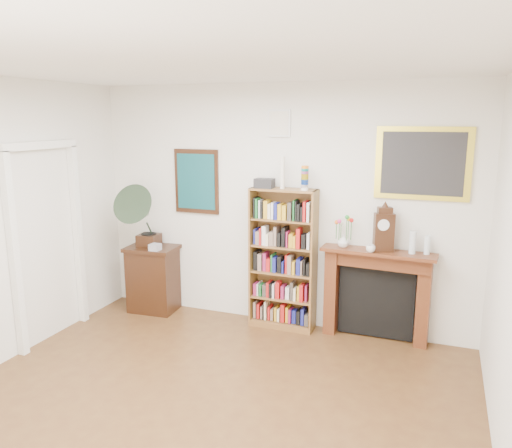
{
  "coord_description": "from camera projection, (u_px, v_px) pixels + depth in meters",
  "views": [
    {
      "loc": [
        1.76,
        -2.91,
        2.41
      ],
      "look_at": [
        0.06,
        1.6,
        1.38
      ],
      "focal_mm": 35.0,
      "sensor_mm": 36.0,
      "label": 1
    }
  ],
  "objects": [
    {
      "name": "door_casing",
      "position": [
        47.0,
        227.0,
        5.37
      ],
      "size": [
        0.08,
        1.02,
        2.17
      ],
      "color": "white",
      "rests_on": "left_wall"
    },
    {
      "name": "teal_poster",
      "position": [
        196.0,
        182.0,
        6.06
      ],
      "size": [
        0.58,
        0.04,
        0.78
      ],
      "color": "black",
      "rests_on": "back_wall"
    },
    {
      "name": "room",
      "position": [
        168.0,
        266.0,
        3.48
      ],
      "size": [
        4.51,
        5.01,
        2.81
      ],
      "color": "#4C2C17",
      "rests_on": "ground"
    },
    {
      "name": "side_cabinet",
      "position": [
        153.0,
        279.0,
        6.3
      ],
      "size": [
        0.64,
        0.49,
        0.84
      ],
      "primitive_type": "cube",
      "rotation": [
        0.0,
        0.0,
        0.07
      ],
      "color": "black",
      "rests_on": "floor"
    },
    {
      "name": "gilt_painting",
      "position": [
        423.0,
        164.0,
        5.1
      ],
      "size": [
        0.95,
        0.04,
        0.75
      ],
      "color": "gold",
      "rests_on": "back_wall"
    },
    {
      "name": "flower_vase",
      "position": [
        343.0,
        241.0,
        5.44
      ],
      "size": [
        0.16,
        0.16,
        0.13
      ],
      "primitive_type": "imported",
      "rotation": [
        0.0,
        0.0,
        0.34
      ],
      "color": "silver",
      "rests_on": "fireplace"
    },
    {
      "name": "mantel_clock",
      "position": [
        384.0,
        230.0,
        5.24
      ],
      "size": [
        0.23,
        0.17,
        0.47
      ],
      "rotation": [
        0.0,
        0.0,
        0.35
      ],
      "color": "black",
      "rests_on": "fireplace"
    },
    {
      "name": "teacup",
      "position": [
        371.0,
        249.0,
        5.24
      ],
      "size": [
        0.1,
        0.1,
        0.08
      ],
      "primitive_type": "imported",
      "rotation": [
        0.0,
        0.0,
        -0.01
      ],
      "color": "white",
      "rests_on": "fireplace"
    },
    {
      "name": "small_picture",
      "position": [
        279.0,
        123.0,
        5.55
      ],
      "size": [
        0.26,
        0.04,
        0.3
      ],
      "color": "white",
      "rests_on": "back_wall"
    },
    {
      "name": "cd_stack",
      "position": [
        155.0,
        247.0,
        6.03
      ],
      "size": [
        0.12,
        0.12,
        0.08
      ],
      "primitive_type": "cube",
      "rotation": [
        0.0,
        0.0,
        -0.04
      ],
      "color": "silver",
      "rests_on": "side_cabinet"
    },
    {
      "name": "bookshelf",
      "position": [
        283.0,
        252.0,
        5.7
      ],
      "size": [
        0.76,
        0.27,
        1.88
      ],
      "rotation": [
        0.0,
        0.0,
        -0.01
      ],
      "color": "brown",
      "rests_on": "floor"
    },
    {
      "name": "bottle_left",
      "position": [
        413.0,
        242.0,
        5.17
      ],
      "size": [
        0.07,
        0.07,
        0.24
      ],
      "primitive_type": "cylinder",
      "color": "silver",
      "rests_on": "fireplace"
    },
    {
      "name": "bottle_right",
      "position": [
        427.0,
        245.0,
        5.15
      ],
      "size": [
        0.06,
        0.06,
        0.2
      ],
      "primitive_type": "cylinder",
      "color": "silver",
      "rests_on": "fireplace"
    },
    {
      "name": "gramophone",
      "position": [
        141.0,
        212.0,
        6.03
      ],
      "size": [
        0.54,
        0.65,
        0.81
      ],
      "rotation": [
        0.0,
        0.0,
        0.09
      ],
      "color": "black",
      "rests_on": "side_cabinet"
    },
    {
      "name": "fireplace",
      "position": [
        377.0,
        287.0,
        5.45
      ],
      "size": [
        1.23,
        0.36,
        1.02
      ],
      "rotation": [
        0.0,
        0.0,
        -0.06
      ],
      "color": "#43180F",
      "rests_on": "floor"
    }
  ]
}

